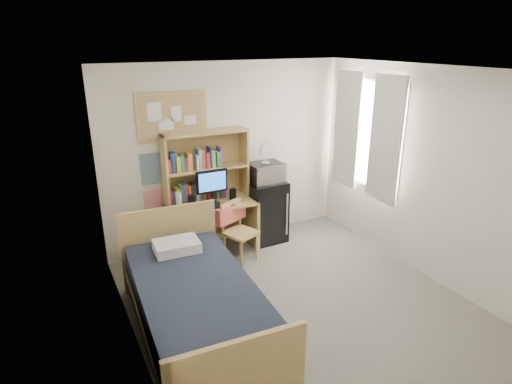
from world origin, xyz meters
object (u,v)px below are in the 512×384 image
mini_fridge (264,211)px  speaker_right (233,195)px  desk (212,227)px  bulletin_board (172,116)px  speaker_left (191,202)px  bed (197,310)px  desk_fan (265,153)px  desk_chair (241,232)px  microwave (265,172)px  monitor (212,188)px

mini_fridge → speaker_right: (-0.55, -0.09, 0.38)m
desk → bulletin_board: bearing=141.7°
mini_fridge → speaker_left: speaker_left is taller
bed → desk_fan: 2.57m
desk_chair → desk_fan: size_ratio=2.90×
mini_fridge → bulletin_board: bearing=166.3°
desk_chair → mini_fridge: bearing=13.9°
bed → bulletin_board: bearing=80.8°
bulletin_board → microwave: bearing=-13.5°
desk_chair → desk_fan: bearing=12.6°
desk → speaker_left: size_ratio=6.90×
speaker_left → desk_chair: bearing=-32.0°
monitor → speaker_right: size_ratio=2.72×
bulletin_board → speaker_left: (0.08, -0.36, -1.08)m
bulletin_board → desk_fan: (1.23, -0.30, -0.58)m
desk_chair → speaker_left: size_ratio=4.78×
desk_chair → desk_fan: desk_fan is taller
monitor → desk_fan: (0.85, 0.07, 0.36)m
bulletin_board → speaker_left: bearing=-77.9°
desk → speaker_right: speaker_right is taller
mini_fridge → desk_chair: bearing=-145.0°
bulletin_board → microwave: bulletin_board is taller
speaker_right → desk: bearing=168.7°
bulletin_board → mini_fridge: 1.93m
desk → desk_fan: 1.29m
bed → microwave: 2.47m
bulletin_board → monitor: 1.07m
monitor → microwave: monitor is taller
desk → speaker_right: 0.55m
mini_fridge → bed: (-1.67, -1.67, -0.16)m
bed → desk_chair: bearing=52.7°
speaker_right → microwave: (0.55, 0.07, 0.22)m
mini_fridge → desk: bearing=-179.0°
desk → monitor: (-0.00, -0.06, 0.61)m
bulletin_board → desk_fan: bearing=-13.5°
desk → mini_fridge: 0.85m
bulletin_board → desk: 1.62m
bed → desk_fan: desk_fan is taller
desk_chair → microwave: 0.98m
bulletin_board → desk_fan: bulletin_board is taller
bulletin_board → bed: bulletin_board is taller
microwave → mini_fridge: bearing=90.0°
monitor → speaker_right: 0.33m
speaker_left → speaker_right: speaker_left is taller
bulletin_board → desk: (0.38, -0.31, -1.54)m
bulletin_board → desk_fan: 1.39m
microwave → desk_fan: size_ratio=1.66×
bulletin_board → desk_chair: (0.63, -0.71, -1.50)m
bulletin_board → bed: size_ratio=0.42×
desk_chair → speaker_left: speaker_left is taller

